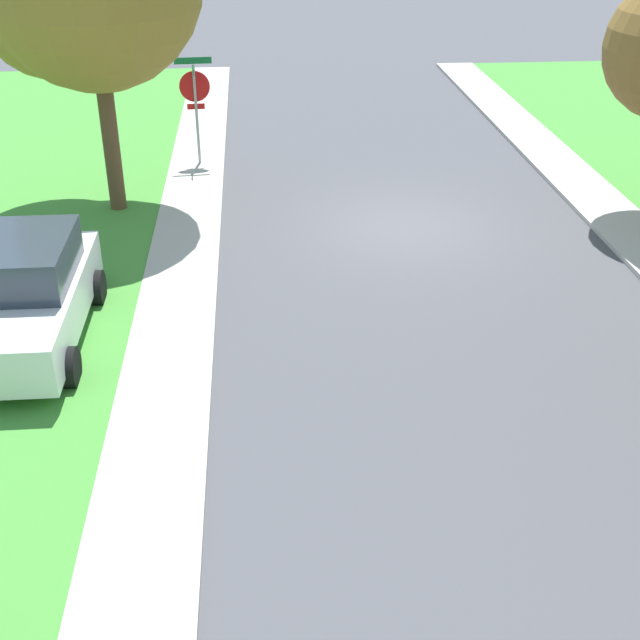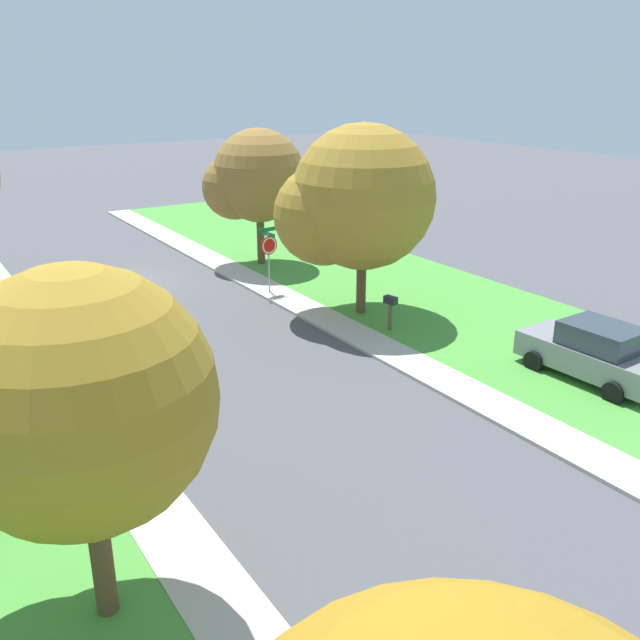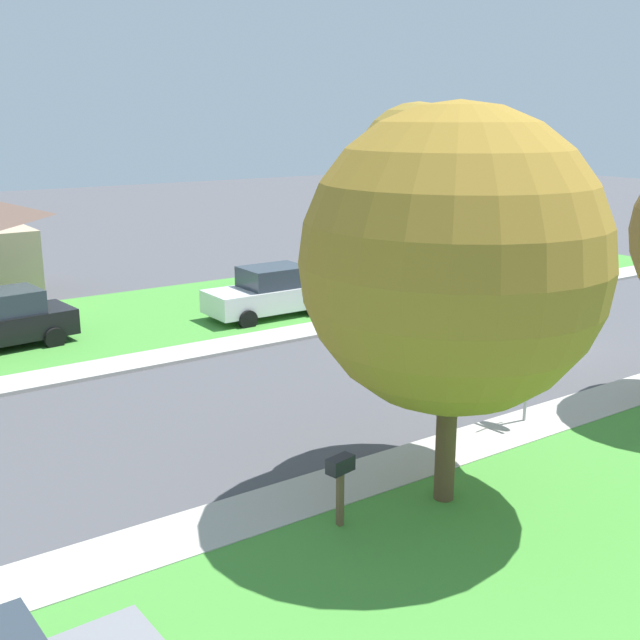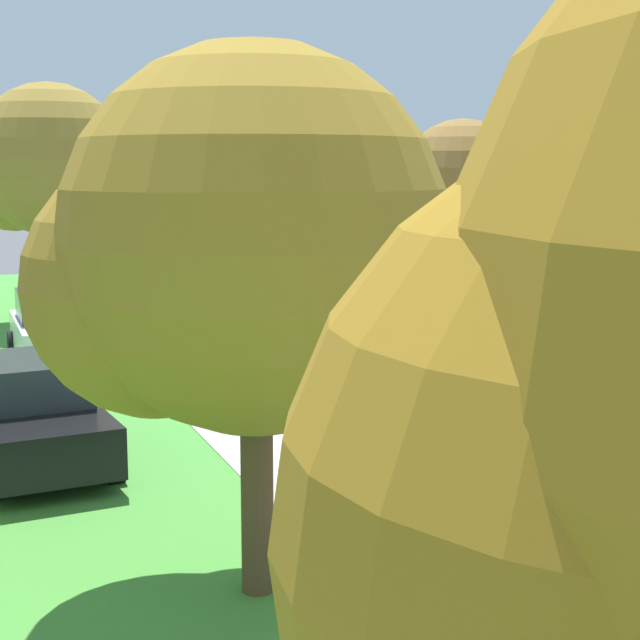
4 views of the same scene
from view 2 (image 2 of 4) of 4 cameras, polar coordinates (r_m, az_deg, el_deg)
The scene contains 10 objects.
ground_plane at distance 30.78m, azimuth -15.84°, elevation 2.95°, with size 120.00×120.00×0.00m, color #4C4C51.
sidewalk_east at distance 18.80m, azimuth -18.20°, elevation -8.17°, with size 1.40×56.00×0.10m, color #B7B2A8.
sidewalk_west at distance 22.60m, azimuth 5.28°, elevation -2.36°, with size 1.40×56.00×0.10m, color #B7B2A8.
lawn_west at distance 25.60m, azimuth 13.61°, elevation -0.15°, with size 8.00×56.00×0.08m, color #479338.
stop_sign_far_corner at distance 27.72m, azimuth -4.27°, elevation 5.89°, with size 0.92×0.92×2.77m.
car_grey_far_down_street at distance 21.60m, azimuth 21.87°, elevation -2.50°, with size 2.16×4.37×1.76m.
tree_corner_large at distance 11.02m, azimuth -20.57°, elevation -6.90°, with size 4.44×4.13×6.06m.
tree_sidewalk_far at distance 24.79m, azimuth 2.75°, elevation 9.78°, with size 5.56×5.18×6.99m.
tree_sidewalk_near at distance 31.84m, azimuth -5.62°, elevation 11.61°, with size 4.52×4.20×6.28m.
mailbox at distance 23.82m, azimuth 5.87°, elevation 1.28°, with size 0.33×0.52×1.31m.
Camera 2 is at (8.36, 28.35, 8.58)m, focal length 38.50 mm.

